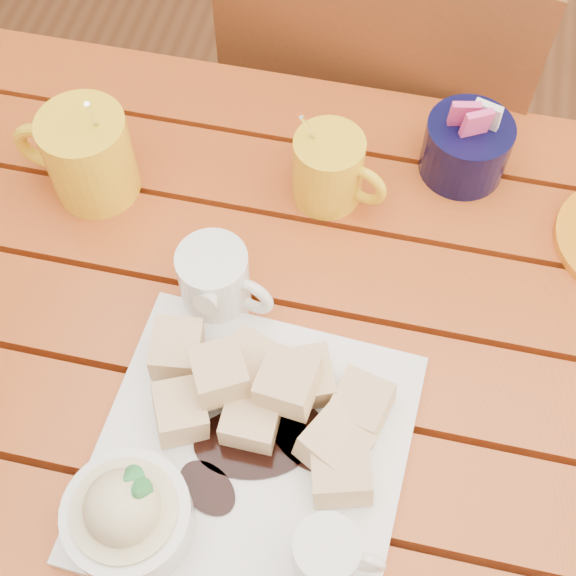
% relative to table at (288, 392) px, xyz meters
% --- Properties ---
extents(ground, '(5.00, 5.00, 0.00)m').
position_rel_table_xyz_m(ground, '(0.00, -0.00, -0.64)').
color(ground, brown).
rests_on(ground, ground).
extents(table, '(1.20, 0.79, 0.75)m').
position_rel_table_xyz_m(table, '(0.00, 0.00, 0.00)').
color(table, '#A02E14').
rests_on(table, ground).
extents(dessert_plate, '(0.31, 0.31, 0.12)m').
position_rel_table_xyz_m(dessert_plate, '(-0.03, -0.14, 0.14)').
color(dessert_plate, white).
rests_on(dessert_plate, table).
extents(coffee_mug_left, '(0.14, 0.10, 0.17)m').
position_rel_table_xyz_m(coffee_mug_left, '(-0.27, 0.17, 0.17)').
color(coffee_mug_left, yellow).
rests_on(coffee_mug_left, table).
extents(coffee_mug_right, '(0.11, 0.08, 0.14)m').
position_rel_table_xyz_m(coffee_mug_right, '(0.00, 0.21, 0.15)').
color(coffee_mug_right, yellow).
rests_on(coffee_mug_right, table).
extents(cream_pitcher, '(0.11, 0.09, 0.09)m').
position_rel_table_xyz_m(cream_pitcher, '(-0.09, 0.04, 0.15)').
color(cream_pitcher, white).
rests_on(cream_pitcher, table).
extents(sugar_caddy, '(0.10, 0.10, 0.11)m').
position_rel_table_xyz_m(sugar_caddy, '(0.15, 0.29, 0.15)').
color(sugar_caddy, black).
rests_on(sugar_caddy, table).
extents(chair_far, '(0.50, 0.50, 0.93)m').
position_rel_table_xyz_m(chair_far, '(0.03, 0.55, -0.13)').
color(chair_far, brown).
rests_on(chair_far, ground).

